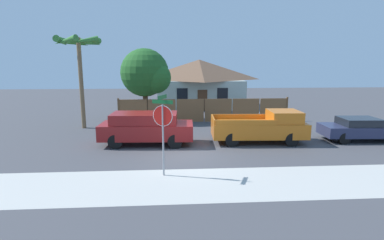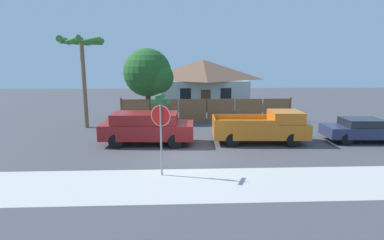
{
  "view_description": "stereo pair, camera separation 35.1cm",
  "coord_description": "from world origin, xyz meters",
  "px_view_note": "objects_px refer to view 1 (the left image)",
  "views": [
    {
      "loc": [
        -0.64,
        -13.99,
        4.38
      ],
      "look_at": [
        0.37,
        0.71,
        1.6
      ],
      "focal_mm": 28.0,
      "sensor_mm": 36.0,
      "label": 1
    },
    {
      "loc": [
        -0.29,
        -14.01,
        4.38
      ],
      "look_at": [
        0.37,
        0.71,
        1.6
      ],
      "focal_mm": 28.0,
      "sensor_mm": 36.0,
      "label": 2
    }
  ],
  "objects_px": {
    "oak_tree": "(147,74)",
    "house": "(199,82)",
    "red_suv": "(146,127)",
    "parked_sedan": "(361,129)",
    "palm_tree": "(79,49)",
    "stop_sign": "(163,122)",
    "orange_pickup": "(262,127)"
  },
  "relations": [
    {
      "from": "palm_tree",
      "to": "red_suv",
      "type": "height_order",
      "value": "palm_tree"
    },
    {
      "from": "oak_tree",
      "to": "house",
      "type": "bearing_deg",
      "value": 58.79
    },
    {
      "from": "palm_tree",
      "to": "parked_sedan",
      "type": "height_order",
      "value": "palm_tree"
    },
    {
      "from": "stop_sign",
      "to": "house",
      "type": "bearing_deg",
      "value": 103.66
    },
    {
      "from": "orange_pickup",
      "to": "stop_sign",
      "type": "height_order",
      "value": "stop_sign"
    },
    {
      "from": "oak_tree",
      "to": "red_suv",
      "type": "distance_m",
      "value": 7.6
    },
    {
      "from": "oak_tree",
      "to": "red_suv",
      "type": "bearing_deg",
      "value": -86.25
    },
    {
      "from": "red_suv",
      "to": "orange_pickup",
      "type": "xyz_separation_m",
      "value": [
        6.46,
        -0.01,
        -0.08
      ]
    },
    {
      "from": "parked_sedan",
      "to": "stop_sign",
      "type": "distance_m",
      "value": 12.26
    },
    {
      "from": "red_suv",
      "to": "parked_sedan",
      "type": "relative_size",
      "value": 1.12
    },
    {
      "from": "oak_tree",
      "to": "parked_sedan",
      "type": "distance_m",
      "value": 14.85
    },
    {
      "from": "house",
      "to": "orange_pickup",
      "type": "height_order",
      "value": "house"
    },
    {
      "from": "house",
      "to": "oak_tree",
      "type": "height_order",
      "value": "oak_tree"
    },
    {
      "from": "oak_tree",
      "to": "orange_pickup",
      "type": "relative_size",
      "value": 1.05
    },
    {
      "from": "house",
      "to": "palm_tree",
      "type": "height_order",
      "value": "palm_tree"
    },
    {
      "from": "palm_tree",
      "to": "orange_pickup",
      "type": "xyz_separation_m",
      "value": [
        11.14,
        -4.62,
        -4.42
      ]
    },
    {
      "from": "palm_tree",
      "to": "oak_tree",
      "type": "bearing_deg",
      "value": 30.71
    },
    {
      "from": "orange_pickup",
      "to": "parked_sedan",
      "type": "bearing_deg",
      "value": 2.95
    },
    {
      "from": "house",
      "to": "red_suv",
      "type": "height_order",
      "value": "house"
    },
    {
      "from": "stop_sign",
      "to": "palm_tree",
      "type": "bearing_deg",
      "value": 144.37
    },
    {
      "from": "palm_tree",
      "to": "parked_sedan",
      "type": "relative_size",
      "value": 1.35
    },
    {
      "from": "red_suv",
      "to": "palm_tree",
      "type": "bearing_deg",
      "value": 138.3
    },
    {
      "from": "parked_sedan",
      "to": "oak_tree",
      "type": "bearing_deg",
      "value": 153.62
    },
    {
      "from": "palm_tree",
      "to": "stop_sign",
      "type": "height_order",
      "value": "palm_tree"
    },
    {
      "from": "oak_tree",
      "to": "red_suv",
      "type": "xyz_separation_m",
      "value": [
        0.47,
        -7.11,
        -2.65
      ]
    },
    {
      "from": "house",
      "to": "stop_sign",
      "type": "height_order",
      "value": "house"
    },
    {
      "from": "palm_tree",
      "to": "red_suv",
      "type": "distance_m",
      "value": 7.87
    },
    {
      "from": "house",
      "to": "red_suv",
      "type": "xyz_separation_m",
      "value": [
        -4.25,
        -14.9,
        -1.52
      ]
    },
    {
      "from": "house",
      "to": "palm_tree",
      "type": "distance_m",
      "value": 13.92
    },
    {
      "from": "oak_tree",
      "to": "palm_tree",
      "type": "height_order",
      "value": "palm_tree"
    },
    {
      "from": "stop_sign",
      "to": "parked_sedan",
      "type": "bearing_deg",
      "value": 45.96
    },
    {
      "from": "palm_tree",
      "to": "house",
      "type": "bearing_deg",
      "value": 49.05
    }
  ]
}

